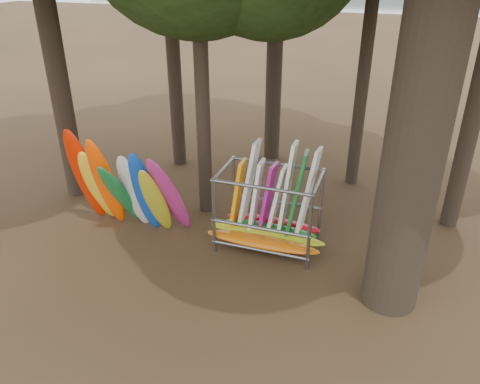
% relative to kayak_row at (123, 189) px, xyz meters
% --- Properties ---
extents(ground, '(120.00, 120.00, 0.00)m').
position_rel_kayak_row_xyz_m(ground, '(2.57, -0.75, -1.34)').
color(ground, '#47331E').
rests_on(ground, ground).
extents(lake, '(160.00, 160.00, 0.00)m').
position_rel_kayak_row_xyz_m(lake, '(2.57, 59.25, -1.34)').
color(lake, gray).
rests_on(lake, ground).
extents(kayak_row, '(3.44, 1.78, 3.16)m').
position_rel_kayak_row_xyz_m(kayak_row, '(0.00, 0.00, 0.00)').
color(kayak_row, red).
rests_on(kayak_row, ground).
extents(storage_rack, '(3.16, 1.57, 2.91)m').
position_rel_kayak_row_xyz_m(storage_rack, '(3.95, 0.64, -0.34)').
color(storage_rack, slate).
rests_on(storage_rack, ground).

